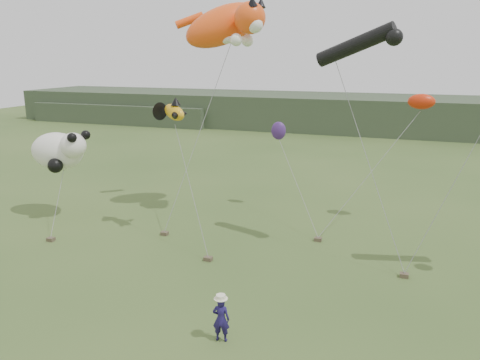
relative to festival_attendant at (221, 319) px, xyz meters
name	(u,v)px	position (x,y,z in m)	size (l,w,h in m)	color
ground	(215,311)	(-0.86, 1.53, -0.74)	(120.00, 120.00, 0.00)	#385123
headland	(330,113)	(-3.97, 46.22, 1.19)	(90.00, 13.00, 4.00)	#2D3D28
festival_attendant	(221,319)	(0.00, 0.00, 0.00)	(0.54, 0.35, 1.47)	#1C144B
sandbag_anchors	(223,248)	(-2.54, 6.61, -0.65)	(16.42, 4.56, 0.18)	brown
cat_kite	(229,24)	(-4.10, 11.67, 9.45)	(5.58, 4.06, 3.27)	#FF5014
fish_kite	(168,111)	(-5.88, 8.03, 5.33)	(2.41, 1.56, 1.22)	gold
tube_kites	(450,53)	(6.25, 8.23, 7.99)	(10.61, 2.73, 2.26)	black
panda_kite	(60,151)	(-12.57, 8.16, 2.95)	(3.57, 2.31, 2.22)	white
misc_kites	(362,114)	(2.70, 13.46, 4.95)	(8.48, 0.85, 2.78)	red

